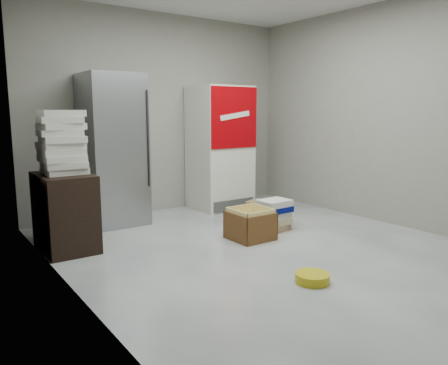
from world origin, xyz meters
name	(u,v)px	position (x,y,z in m)	size (l,w,h in m)	color
ground	(278,253)	(0.00, 0.00, 0.00)	(5.00, 5.00, 0.00)	silver
room_shell	(282,73)	(0.00, 0.00, 1.80)	(4.04, 5.04, 2.82)	gray
steel_fridge	(113,150)	(-0.90, 2.13, 0.95)	(0.70, 0.72, 1.90)	#9B9DA3
coke_cooler	(220,148)	(0.75, 2.12, 0.90)	(0.80, 0.73, 1.80)	silver
wood_shelf	(65,212)	(-1.73, 1.40, 0.40)	(0.50, 0.80, 0.80)	black
supply_box_stack	(62,142)	(-1.72, 1.40, 1.12)	(0.45, 0.44, 0.65)	silver
phonebook_stack_main	(274,215)	(0.55, 0.69, 0.19)	(0.43, 0.35, 0.38)	#8D6E4C
phonebook_stack_side	(258,207)	(0.93, 1.45, 0.10)	(0.39, 0.35, 0.19)	tan
cardboard_box	(250,226)	(0.08, 0.56, 0.15)	(0.44, 0.44, 0.36)	yellow
bucket_lid	(312,278)	(-0.29, -0.75, 0.04)	(0.29, 0.29, 0.08)	gold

